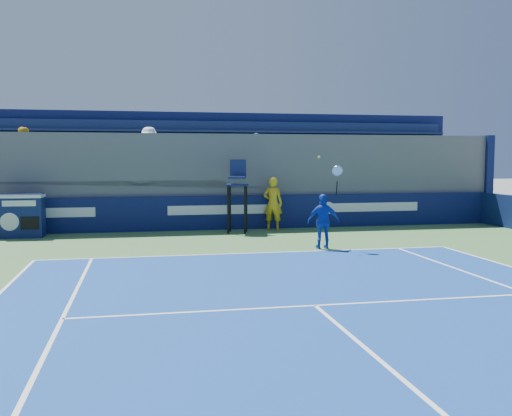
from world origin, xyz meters
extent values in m
imported|color=gold|center=(1.63, 16.62, 0.94)|extent=(0.80, 0.68, 1.86)
cube|color=white|center=(0.00, 11.88, 0.02)|extent=(10.97, 0.07, 0.00)
cube|color=white|center=(0.00, 6.40, 0.02)|extent=(8.23, 0.07, 0.00)
cube|color=#0C1447|center=(0.00, 17.10, 0.60)|extent=(20.40, 0.20, 1.20)
cube|color=white|center=(-6.00, 17.00, 0.72)|extent=(3.20, 0.01, 0.32)
cube|color=white|center=(0.00, 17.00, 0.72)|extent=(4.00, 0.01, 0.32)
cube|color=white|center=(5.50, 17.00, 0.72)|extent=(3.60, 0.01, 0.32)
cylinder|color=white|center=(3.80, 16.99, 0.72)|extent=(0.44, 0.01, 0.44)
cube|color=#101C52|center=(-6.59, 16.37, 0.70)|extent=(1.33, 0.75, 1.40)
cube|color=white|center=(-6.59, 16.37, 1.33)|extent=(1.35, 0.77, 0.10)
cylinder|color=silver|center=(-6.91, 16.03, 0.55)|extent=(0.56, 0.04, 0.56)
cube|color=black|center=(-6.31, 16.00, 0.50)|extent=(0.55, 0.04, 0.40)
cube|color=silver|center=(-6.61, 16.01, 1.12)|extent=(1.00, 0.05, 0.18)
cylinder|color=black|center=(-0.05, 15.93, 0.80)|extent=(0.09, 0.09, 1.60)
cylinder|color=black|center=(0.49, 15.79, 0.80)|extent=(0.09, 0.09, 1.60)
cylinder|color=black|center=(0.09, 16.47, 0.80)|extent=(0.09, 0.09, 1.60)
cylinder|color=black|center=(0.64, 16.33, 0.80)|extent=(0.09, 0.09, 1.60)
cube|color=#101751|center=(0.29, 16.13, 1.63)|extent=(0.86, 0.86, 0.06)
cube|color=navy|center=(0.27, 16.03, 1.88)|extent=(0.65, 0.58, 0.08)
cube|color=#141E4B|center=(0.36, 16.38, 2.18)|extent=(0.55, 0.20, 0.60)
imported|color=#163EB4|center=(2.07, 12.28, 0.77)|extent=(0.92, 0.45, 1.52)
cylinder|color=black|center=(2.40, 12.17, 1.70)|extent=(0.06, 0.16, 0.39)
torus|color=#B9B9BE|center=(2.39, 12.10, 2.18)|extent=(0.31, 0.16, 0.29)
cylinder|color=white|center=(2.39, 12.10, 2.18)|extent=(0.26, 0.12, 0.24)
sphere|color=#DBFA37|center=(1.90, 12.21, 2.55)|extent=(0.07, 0.07, 0.07)
cube|color=#55565B|center=(0.00, 19.00, 1.69)|extent=(20.40, 3.60, 3.38)
cube|color=#55565B|center=(0.00, 17.65, 1.48)|extent=(20.40, 0.90, 0.55)
cube|color=#14244B|center=(0.00, 17.55, 1.95)|extent=(20.00, 0.45, 0.08)
cube|color=#14244B|center=(0.00, 17.80, 2.15)|extent=(20.00, 0.06, 0.45)
cube|color=#55565B|center=(0.00, 18.55, 2.02)|extent=(20.40, 0.90, 0.55)
cube|color=#14244B|center=(0.00, 18.45, 2.50)|extent=(20.00, 0.45, 0.08)
cube|color=#14244B|center=(0.00, 18.70, 2.70)|extent=(20.00, 0.06, 0.45)
cube|color=#55565B|center=(0.00, 19.45, 2.58)|extent=(20.40, 0.90, 0.55)
cube|color=#14244B|center=(0.00, 19.35, 3.05)|extent=(20.00, 0.45, 0.08)
cube|color=#14244B|center=(0.00, 19.60, 3.25)|extent=(20.00, 0.06, 0.45)
cube|color=#55565B|center=(0.00, 20.35, 3.13)|extent=(20.40, 0.90, 0.55)
cube|color=#14244B|center=(0.00, 20.25, 3.60)|extent=(20.00, 0.45, 0.08)
cube|color=#14244B|center=(0.00, 20.50, 3.80)|extent=(20.00, 0.06, 0.45)
cube|color=#0C1647|center=(0.00, 20.95, 2.20)|extent=(20.80, 0.30, 4.40)
cube|color=#0C1647|center=(10.35, 19.00, 1.70)|extent=(0.30, 3.90, 3.40)
imported|color=gold|center=(-6.75, 17.60, 2.66)|extent=(0.96, 0.80, 1.79)
imported|color=silver|center=(-2.58, 17.60, 2.69)|extent=(1.19, 0.70, 1.83)
imported|color=teal|center=(1.26, 17.60, 2.60)|extent=(1.02, 0.55, 1.66)
camera|label=1|loc=(-2.87, -2.73, 2.52)|focal=40.00mm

